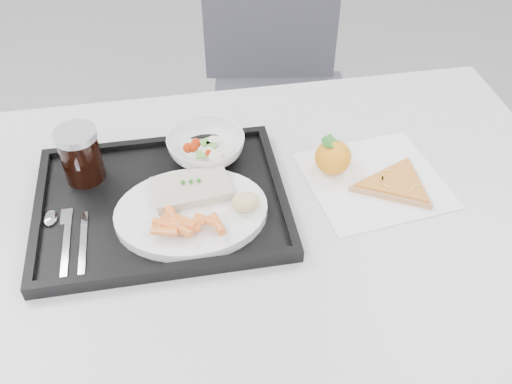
{
  "coord_description": "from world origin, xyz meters",
  "views": [
    {
      "loc": [
        -0.14,
        -0.43,
        1.49
      ],
      "look_at": [
        -0.01,
        0.33,
        0.77
      ],
      "focal_mm": 40.0,
      "sensor_mm": 36.0,
      "label": 1
    }
  ],
  "objects_px": {
    "table": "(263,233)",
    "tangerine": "(333,157)",
    "chair": "(277,75)",
    "salad_bowl": "(206,147)",
    "cola_glass": "(80,154)",
    "pizza_slice": "(396,184)",
    "tray": "(162,203)",
    "dinner_plate": "(191,212)"
  },
  "relations": [
    {
      "from": "tray",
      "to": "salad_bowl",
      "type": "xyz_separation_m",
      "value": [
        0.1,
        0.11,
        0.03
      ]
    },
    {
      "from": "cola_glass",
      "to": "dinner_plate",
      "type": "bearing_deg",
      "value": -36.51
    },
    {
      "from": "tray",
      "to": "tangerine",
      "type": "distance_m",
      "value": 0.34
    },
    {
      "from": "chair",
      "to": "salad_bowl",
      "type": "bearing_deg",
      "value": -113.75
    },
    {
      "from": "table",
      "to": "tangerine",
      "type": "xyz_separation_m",
      "value": [
        0.15,
        0.08,
        0.1
      ]
    },
    {
      "from": "cola_glass",
      "to": "chair",
      "type": "bearing_deg",
      "value": 51.92
    },
    {
      "from": "cola_glass",
      "to": "tangerine",
      "type": "distance_m",
      "value": 0.47
    },
    {
      "from": "chair",
      "to": "pizza_slice",
      "type": "height_order",
      "value": "chair"
    },
    {
      "from": "table",
      "to": "chair",
      "type": "bearing_deg",
      "value": 76.25
    },
    {
      "from": "tray",
      "to": "cola_glass",
      "type": "xyz_separation_m",
      "value": [
        -0.14,
        0.09,
        0.06
      ]
    },
    {
      "from": "table",
      "to": "salad_bowl",
      "type": "bearing_deg",
      "value": 119.86
    },
    {
      "from": "dinner_plate",
      "to": "pizza_slice",
      "type": "xyz_separation_m",
      "value": [
        0.39,
        0.02,
        -0.01
      ]
    },
    {
      "from": "dinner_plate",
      "to": "cola_glass",
      "type": "bearing_deg",
      "value": 143.49
    },
    {
      "from": "dinner_plate",
      "to": "tangerine",
      "type": "bearing_deg",
      "value": 17.74
    },
    {
      "from": "table",
      "to": "tray",
      "type": "relative_size",
      "value": 2.67
    },
    {
      "from": "tray",
      "to": "tangerine",
      "type": "bearing_deg",
      "value": 7.13
    },
    {
      "from": "chair",
      "to": "tray",
      "type": "relative_size",
      "value": 2.07
    },
    {
      "from": "salad_bowl",
      "to": "cola_glass",
      "type": "bearing_deg",
      "value": -174.8
    },
    {
      "from": "chair",
      "to": "dinner_plate",
      "type": "bearing_deg",
      "value": -112.16
    },
    {
      "from": "cola_glass",
      "to": "tangerine",
      "type": "xyz_separation_m",
      "value": [
        0.47,
        -0.05,
        -0.04
      ]
    },
    {
      "from": "table",
      "to": "pizza_slice",
      "type": "relative_size",
      "value": 6.19
    },
    {
      "from": "tray",
      "to": "pizza_slice",
      "type": "xyz_separation_m",
      "value": [
        0.44,
        -0.03,
        0.0
      ]
    },
    {
      "from": "salad_bowl",
      "to": "cola_glass",
      "type": "relative_size",
      "value": 1.41
    },
    {
      "from": "table",
      "to": "tangerine",
      "type": "height_order",
      "value": "tangerine"
    },
    {
      "from": "chair",
      "to": "salad_bowl",
      "type": "xyz_separation_m",
      "value": [
        -0.28,
        -0.63,
        0.25
      ]
    },
    {
      "from": "tray",
      "to": "cola_glass",
      "type": "distance_m",
      "value": 0.18
    },
    {
      "from": "dinner_plate",
      "to": "salad_bowl",
      "type": "height_order",
      "value": "salad_bowl"
    },
    {
      "from": "table",
      "to": "tray",
      "type": "distance_m",
      "value": 0.2
    },
    {
      "from": "tray",
      "to": "salad_bowl",
      "type": "relative_size",
      "value": 2.96
    },
    {
      "from": "table",
      "to": "cola_glass",
      "type": "bearing_deg",
      "value": 157.99
    },
    {
      "from": "chair",
      "to": "pizza_slice",
      "type": "relative_size",
      "value": 4.8
    },
    {
      "from": "pizza_slice",
      "to": "salad_bowl",
      "type": "bearing_deg",
      "value": 157.94
    },
    {
      "from": "cola_glass",
      "to": "tangerine",
      "type": "bearing_deg",
      "value": -5.94
    },
    {
      "from": "chair",
      "to": "tangerine",
      "type": "relative_size",
      "value": 12.15
    },
    {
      "from": "table",
      "to": "tangerine",
      "type": "bearing_deg",
      "value": 27.85
    },
    {
      "from": "pizza_slice",
      "to": "table",
      "type": "bearing_deg",
      "value": -177.68
    },
    {
      "from": "table",
      "to": "salad_bowl",
      "type": "height_order",
      "value": "salad_bowl"
    },
    {
      "from": "salad_bowl",
      "to": "tray",
      "type": "bearing_deg",
      "value": -130.55
    },
    {
      "from": "chair",
      "to": "tray",
      "type": "height_order",
      "value": "chair"
    },
    {
      "from": "chair",
      "to": "pizza_slice",
      "type": "bearing_deg",
      "value": -84.98
    },
    {
      "from": "chair",
      "to": "cola_glass",
      "type": "distance_m",
      "value": 0.87
    },
    {
      "from": "dinner_plate",
      "to": "pizza_slice",
      "type": "height_order",
      "value": "dinner_plate"
    }
  ]
}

